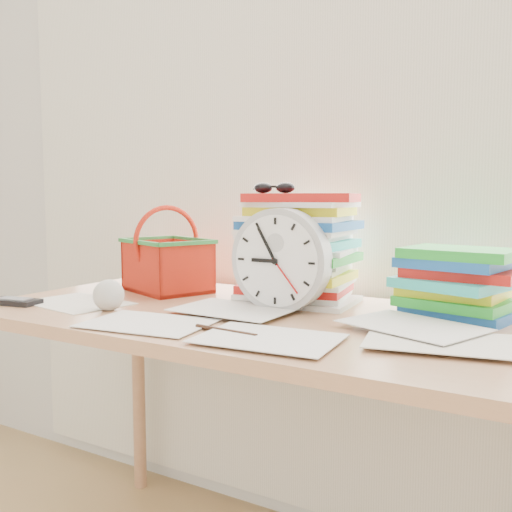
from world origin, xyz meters
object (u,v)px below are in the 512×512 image
Objects in this scene: clock at (281,260)px; calculator at (15,302)px; book_stack at (456,283)px; desk at (254,343)px; paper_stack at (297,248)px; basket at (167,250)px.

calculator is (-0.64, -0.27, -0.12)m from clock.
clock is at bearing -159.30° from book_stack.
book_stack is at bearing 12.41° from calculator.
clock reaches higher than desk.
desk is 0.21m from clock.
desk is 4.57× the size of paper_stack.
basket is 0.44m from calculator.
basket reaches higher than calculator.
clock is at bearing 48.16° from desk.
basket is (-0.82, -0.05, 0.04)m from book_stack.
book_stack is (0.41, 0.01, -0.06)m from paper_stack.
calculator is (-1.03, -0.42, -0.07)m from book_stack.
clock reaches higher than basket.
desk is 5.15× the size of book_stack.
basket is at bearing -176.33° from book_stack.
clock is 1.89× the size of calculator.
desk is 5.60× the size of basket.
paper_stack is at bearing -178.06° from book_stack.
basket is at bearing 167.73° from clock.
paper_stack reaches higher than calculator.
clock is (0.02, -0.13, -0.02)m from paper_stack.
clock is at bearing 13.21° from calculator.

